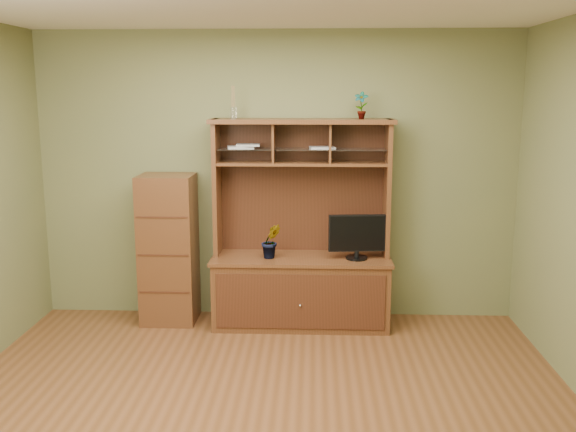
{
  "coord_description": "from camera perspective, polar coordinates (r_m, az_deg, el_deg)",
  "views": [
    {
      "loc": [
        0.35,
        -4.0,
        2.15
      ],
      "look_at": [
        0.14,
        1.2,
        1.13
      ],
      "focal_mm": 40.0,
      "sensor_mm": 36.0,
      "label": 1
    }
  ],
  "objects": [
    {
      "name": "top_plant",
      "position": [
        5.82,
        6.52,
        9.76
      ],
      "size": [
        0.15,
        0.12,
        0.24
      ],
      "primitive_type": "imported",
      "rotation": [
        0.0,
        0.0,
        -0.3
      ],
      "color": "#3C6D26",
      "rests_on": "media_hutch"
    },
    {
      "name": "reed_diffuser",
      "position": [
        5.85,
        -4.89,
        9.73
      ],
      "size": [
        0.06,
        0.06,
        0.29
      ],
      "color": "silver",
      "rests_on": "media_hutch"
    },
    {
      "name": "side_cabinet",
      "position": [
        6.09,
        -10.57,
        -2.9
      ],
      "size": [
        0.5,
        0.45,
        1.39
      ],
      "color": "#492C15",
      "rests_on": "room"
    },
    {
      "name": "orchid_plant",
      "position": [
        5.82,
        -1.52,
        -2.23
      ],
      "size": [
        0.21,
        0.18,
        0.32
      ],
      "primitive_type": "imported",
      "rotation": [
        0.0,
        0.0,
        0.27
      ],
      "color": "#2E551D",
      "rests_on": "media_hutch"
    },
    {
      "name": "room",
      "position": [
        4.1,
        -2.63,
        -0.2
      ],
      "size": [
        4.54,
        4.04,
        2.74
      ],
      "color": "brown",
      "rests_on": "ground"
    },
    {
      "name": "magazines",
      "position": [
        5.84,
        -1.67,
        6.18
      ],
      "size": [
        0.99,
        0.21,
        0.04
      ],
      "color": "silver",
      "rests_on": "media_hutch"
    },
    {
      "name": "monitor",
      "position": [
        5.8,
        6.15,
        -1.77
      ],
      "size": [
        0.51,
        0.2,
        0.4
      ],
      "rotation": [
        0.0,
        0.0,
        0.1
      ],
      "color": "black",
      "rests_on": "media_hutch"
    },
    {
      "name": "media_hutch",
      "position": [
        5.96,
        1.17,
        -4.76
      ],
      "size": [
        1.66,
        0.61,
        1.9
      ],
      "color": "#492C15",
      "rests_on": "room"
    }
  ]
}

